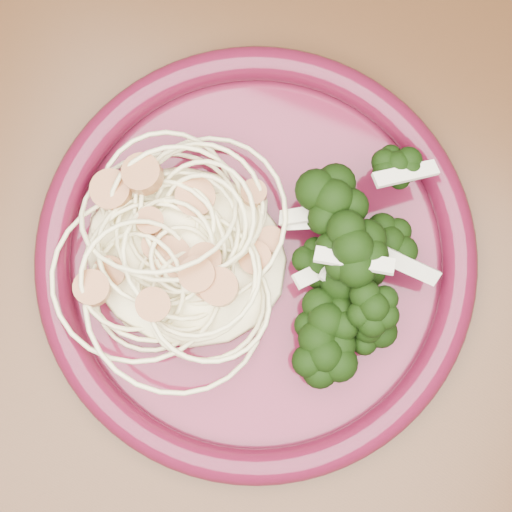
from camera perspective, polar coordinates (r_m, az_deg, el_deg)
name	(u,v)px	position (r m, az deg, el deg)	size (l,w,h in m)	color
dining_table	(170,283)	(0.61, -6.87, -2.14)	(1.20, 0.80, 0.75)	#472814
dinner_plate	(256,258)	(0.50, 0.00, -0.14)	(0.39, 0.39, 0.03)	#521023
spaghetti_pile	(184,253)	(0.49, -5.75, 0.21)	(0.14, 0.12, 0.03)	#F7EFB3
scallop_cluster	(178,245)	(0.45, -6.23, 0.90)	(0.13, 0.13, 0.04)	#B27242
broccoli_pile	(345,256)	(0.48, 7.15, 0.00)	(0.09, 0.15, 0.05)	black
onion_garnish	(352,249)	(0.45, 7.65, 0.57)	(0.06, 0.09, 0.06)	beige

